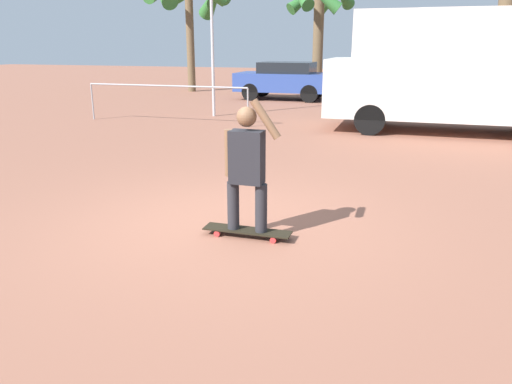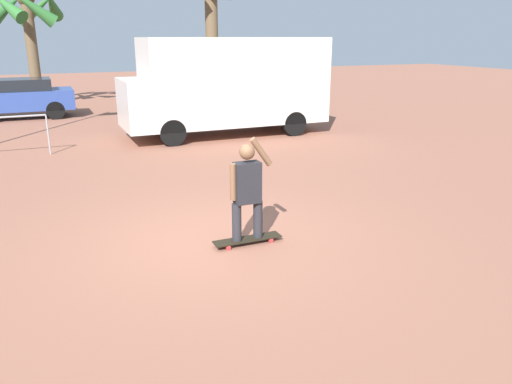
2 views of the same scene
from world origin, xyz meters
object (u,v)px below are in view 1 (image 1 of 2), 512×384
skateboard (247,231)px  palm_tree_center_background (320,4)px  camper_van (463,68)px  parked_car_blue (285,79)px  person_skateboarder (247,163)px

skateboard → palm_tree_center_background: (-2.58, 18.25, 3.82)m
camper_van → parked_car_blue: size_ratio=1.64×
camper_van → palm_tree_center_background: (-5.45, 9.86, 2.28)m
parked_car_blue → palm_tree_center_background: 4.72m
palm_tree_center_background → camper_van: bearing=-61.0°
parked_car_blue → skateboard: bearing=-77.6°
skateboard → camper_van: camper_van is taller
palm_tree_center_background → skateboard: bearing=-82.0°
palm_tree_center_background → parked_car_blue: bearing=-100.7°
person_skateboarder → parked_car_blue: bearing=102.4°
skateboard → camper_van: (2.88, 8.40, 1.54)m
camper_van → parked_car_blue: (-6.11, 6.36, -0.82)m
parked_car_blue → camper_van: bearing=-46.1°
person_skateboarder → skateboard: bearing=-0.0°
camper_van → palm_tree_center_background: size_ratio=1.24×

